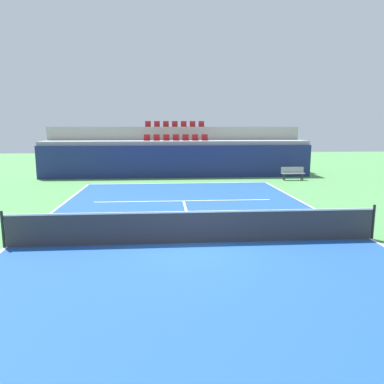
% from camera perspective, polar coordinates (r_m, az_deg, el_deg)
% --- Properties ---
extents(ground_plane, '(80.00, 80.00, 0.00)m').
position_cam_1_polar(ground_plane, '(11.14, 0.47, -7.88)').
color(ground_plane, '#4C8C4C').
extents(court_surface, '(11.00, 24.00, 0.01)m').
position_cam_1_polar(court_surface, '(11.14, 0.47, -7.86)').
color(court_surface, '#1E4C99').
rests_on(court_surface, ground_plane).
extents(baseline_far, '(11.00, 0.10, 0.00)m').
position_cam_1_polar(baseline_far, '(22.79, -2.08, 1.37)').
color(baseline_far, white).
rests_on(baseline_far, court_surface).
extents(sideline_left, '(0.10, 24.00, 0.00)m').
position_cam_1_polar(sideline_left, '(11.99, -26.71, -7.61)').
color(sideline_left, white).
rests_on(sideline_left, court_surface).
extents(sideline_right, '(0.10, 24.00, 0.00)m').
position_cam_1_polar(sideline_right, '(12.79, 25.77, -6.48)').
color(sideline_right, white).
rests_on(sideline_right, court_surface).
extents(service_line_far, '(8.26, 0.10, 0.00)m').
position_cam_1_polar(service_line_far, '(17.33, -1.33, -1.37)').
color(service_line_far, white).
rests_on(service_line_far, court_surface).
extents(centre_service_line, '(0.10, 6.40, 0.00)m').
position_cam_1_polar(centre_service_line, '(14.21, -0.63, -3.89)').
color(centre_service_line, white).
rests_on(centre_service_line, court_surface).
extents(back_wall, '(18.59, 0.30, 2.21)m').
position_cam_1_polar(back_wall, '(25.22, -2.34, 4.69)').
color(back_wall, navy).
rests_on(back_wall, ground_plane).
extents(stands_tier_lower, '(18.59, 2.40, 2.47)m').
position_cam_1_polar(stands_tier_lower, '(26.55, -2.45, 5.25)').
color(stands_tier_lower, '#9E9E99').
rests_on(stands_tier_lower, ground_plane).
extents(stands_tier_upper, '(18.59, 2.40, 3.44)m').
position_cam_1_polar(stands_tier_upper, '(28.91, -2.62, 6.59)').
color(stands_tier_upper, '#9E9E99').
rests_on(stands_tier_upper, ground_plane).
extents(seating_row_lower, '(4.56, 0.44, 0.44)m').
position_cam_1_polar(seating_row_lower, '(26.57, -2.48, 8.19)').
color(seating_row_lower, maroon).
rests_on(seating_row_lower, stands_tier_lower).
extents(seating_row_upper, '(4.56, 0.44, 0.44)m').
position_cam_1_polar(seating_row_upper, '(28.96, -2.66, 10.25)').
color(seating_row_upper, maroon).
rests_on(seating_row_upper, stands_tier_upper).
extents(tennis_net, '(11.08, 0.08, 1.07)m').
position_cam_1_polar(tennis_net, '(10.99, 0.48, -5.36)').
color(tennis_net, black).
rests_on(tennis_net, court_surface).
extents(player_bench, '(1.50, 0.40, 0.85)m').
position_cam_1_polar(player_bench, '(25.05, 15.27, 2.94)').
color(player_bench, '#99999E').
rests_on(player_bench, ground_plane).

